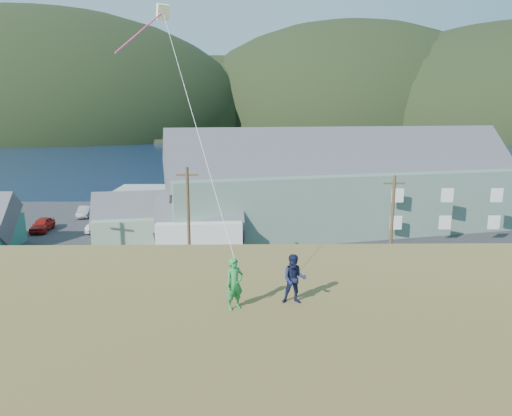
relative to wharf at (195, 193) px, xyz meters
The scene contains 15 objects.
ground 40.45m from the wharf, 81.47° to the right, with size 900.00×900.00×0.00m, color #0A1638.
grass_strip 42.43m from the wharf, 81.87° to the right, with size 110.00×8.00×0.10m, color #4C3D19.
waterfront_lot 23.77m from the wharf, 75.38° to the right, with size 72.00×36.00×0.12m, color #28282B.
wharf is the anchor object (origin of this frame).
far_shore 290.06m from the wharf, 88.81° to the left, with size 900.00×320.00×2.00m, color black.
far_hills 242.97m from the wharf, 80.14° to the left, with size 760.00×265.00×143.00m.
lodge 29.69m from the wharf, 48.06° to the right, with size 40.96×20.03×13.89m.
shed_palegreen_near 28.08m from the wharf, 94.38° to the right, with size 9.78×7.05×6.49m.
shed_white 30.15m from the wharf, 82.27° to the right, with size 8.65×6.11×6.61m.
shed_palegreen_far 17.27m from the wharf, 73.89° to the right, with size 10.03×6.00×6.58m.
utility_poles 38.90m from the wharf, 84.61° to the right, with size 30.25×0.24×9.73m.
parked_cars 19.57m from the wharf, 100.45° to the right, with size 24.42×12.26×1.55m.
kite_flyer_green 60.38m from the wharf, 82.04° to the right, with size 0.57×0.37×1.56m, color #23803C.
kite_flyer_navy 60.26m from the wharf, 80.28° to the right, with size 0.75×0.58×1.53m, color #151B3C.
kite_rig 56.39m from the wharf, 84.24° to the right, with size 2.05×3.20×10.21m.
Camera 1 is at (2.73, -32.01, 12.87)m, focal length 32.00 mm.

